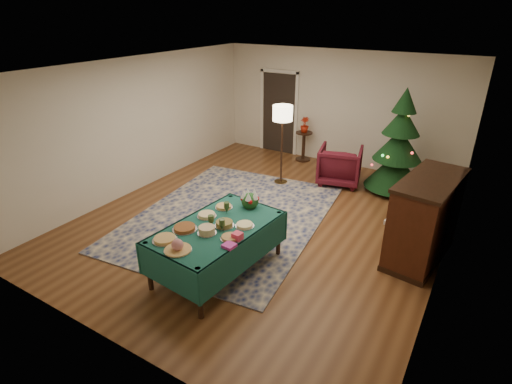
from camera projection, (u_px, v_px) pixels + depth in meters
The scene contains 25 objects.
room_shell at pixel (265, 149), 6.80m from camera, with size 7.00×7.00×7.00m.
doorway at pixel (279, 111), 10.36m from camera, with size 1.08×0.04×2.16m.
rug at pixel (230, 216), 7.44m from camera, with size 3.20×4.20×0.02m, color navy.
buffet_table at pixel (217, 236), 5.67m from camera, with size 1.31×2.04×0.75m.
platter_0 at pixel (165, 239), 5.26m from camera, with size 0.33×0.33×0.05m.
platter_1 at pixel (178, 246), 5.02m from camera, with size 0.35×0.35×0.16m.
platter_2 at pixel (185, 228), 5.52m from camera, with size 0.35×0.35×0.05m.
platter_3 at pixel (207, 230), 5.41m from camera, with size 0.26×0.26×0.10m.
platter_4 at pixel (230, 238), 5.30m from camera, with size 0.27×0.27×0.04m.
platter_5 at pixel (207, 215), 5.86m from camera, with size 0.29×0.29×0.05m.
platter_6 at pixel (224, 224), 5.60m from camera, with size 0.28×0.28×0.07m.
platter_7 at pixel (245, 225), 5.60m from camera, with size 0.27×0.27×0.04m.
platter_8 at pixel (224, 207), 6.12m from camera, with size 0.27×0.27×0.04m.
goblet_0 at pixel (227, 207), 5.93m from camera, with size 0.08×0.08×0.18m.
goblet_1 at pixel (222, 225), 5.46m from camera, with size 0.08×0.08×0.18m.
goblet_2 at pixel (211, 221), 5.56m from camera, with size 0.08×0.08×0.18m.
napkin_stack at pixel (229, 246), 5.12m from camera, with size 0.15×0.15×0.04m, color #CF39A9.
gift_box at pixel (237, 236), 5.27m from camera, with size 0.12×0.12×0.10m, color #FC4668.
centerpiece at pixel (250, 199), 6.09m from camera, with size 0.27×0.27×0.31m.
armchair at pixel (340, 163), 8.70m from camera, with size 0.88×0.83×0.91m, color #51111D.
floor_lamp at pixel (283, 118), 8.27m from camera, with size 0.42×0.42×1.72m.
side_table at pixel (303, 147), 10.04m from camera, with size 0.41×0.41×0.73m.
potted_plant at pixel (304, 128), 9.84m from camera, with size 0.21×0.38×0.21m, color #A01E0B.
christmas_tree at pixel (398, 147), 8.09m from camera, with size 1.41×1.41×2.17m.
piano at pixel (424, 220), 6.00m from camera, with size 0.91×1.62×1.33m.
Camera 1 is at (3.21, -5.62, 3.56)m, focal length 28.00 mm.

